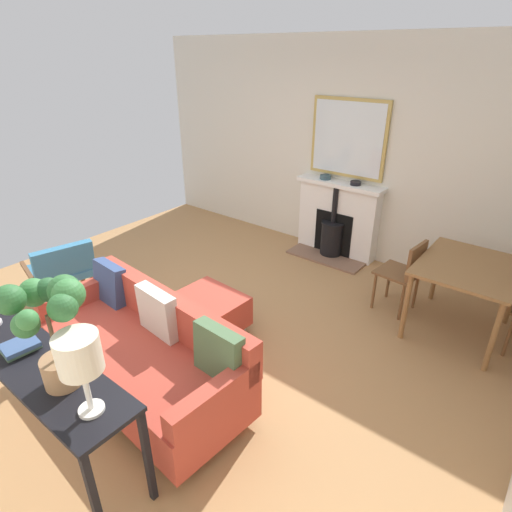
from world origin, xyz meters
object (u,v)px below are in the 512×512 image
(table_lamp_far_end, at_px, (79,357))
(armchair_accent, at_px, (62,268))
(sofa, at_px, (144,352))
(fireplace, at_px, (336,223))
(book_stack, at_px, (20,347))
(dining_table, at_px, (468,274))
(mantel_bowl_near, at_px, (326,177))
(dining_chair_near_fireplace, at_px, (406,271))
(ottoman, at_px, (206,312))
(console_table, at_px, (38,372))
(potted_plant, at_px, (49,316))
(mantel_bowl_far, at_px, (356,183))

(table_lamp_far_end, bearing_deg, armchair_accent, -114.18)
(sofa, height_order, armchair_accent, sofa)
(fireplace, bearing_deg, book_stack, -2.12)
(sofa, relative_size, dining_table, 1.98)
(sofa, distance_m, dining_table, 3.03)
(mantel_bowl_near, bearing_deg, dining_chair_near_fireplace, 60.08)
(fireplace, distance_m, ottoman, 2.43)
(console_table, relative_size, dining_chair_near_fireplace, 2.08)
(fireplace, distance_m, armchair_accent, 3.43)
(potted_plant, height_order, dining_table, potted_plant)
(potted_plant, height_order, book_stack, potted_plant)
(table_lamp_far_end, height_order, dining_chair_near_fireplace, table_lamp_far_end)
(mantel_bowl_near, bearing_deg, fireplace, 85.74)
(mantel_bowl_far, height_order, table_lamp_far_end, table_lamp_far_end)
(mantel_bowl_far, distance_m, book_stack, 4.08)
(sofa, bearing_deg, fireplace, -179.38)
(mantel_bowl_near, relative_size, potted_plant, 0.21)
(ottoman, xyz_separation_m, potted_plant, (1.60, 0.45, 1.00))
(potted_plant, relative_size, dining_chair_near_fireplace, 0.86)
(fireplace, xyz_separation_m, book_stack, (4.04, -0.15, 0.36))
(fireplace, bearing_deg, potted_plant, 5.01)
(armchair_accent, bearing_deg, mantel_bowl_near, 153.75)
(sofa, distance_m, potted_plant, 1.21)
(ottoman, distance_m, armchair_accent, 1.71)
(mantel_bowl_far, relative_size, console_table, 0.08)
(sofa, distance_m, book_stack, 0.93)
(ottoman, distance_m, table_lamp_far_end, 2.01)
(book_stack, relative_size, dining_table, 0.23)
(armchair_accent, relative_size, book_stack, 3.40)
(fireplace, distance_m, console_table, 4.05)
(dining_chair_near_fireplace, bearing_deg, fireplace, -123.65)
(mantel_bowl_far, xyz_separation_m, sofa, (3.27, -0.17, -0.69))
(table_lamp_far_end, bearing_deg, book_stack, -89.97)
(mantel_bowl_far, height_order, ottoman, mantel_bowl_far)
(ottoman, height_order, potted_plant, potted_plant)
(mantel_bowl_near, relative_size, dining_table, 0.15)
(armchair_accent, xyz_separation_m, dining_chair_near_fireplace, (-2.14, 2.96, 0.06))
(table_lamp_far_end, distance_m, book_stack, 0.89)
(dining_table, bearing_deg, book_stack, -31.71)
(mantel_bowl_near, distance_m, dining_table, 2.26)
(fireplace, relative_size, table_lamp_far_end, 2.36)
(dining_table, relative_size, dining_chair_near_fireplace, 1.24)
(book_stack, bearing_deg, dining_chair_near_fireplace, 156.22)
(mantel_bowl_near, height_order, table_lamp_far_end, table_lamp_far_end)
(fireplace, xyz_separation_m, table_lamp_far_end, (4.04, 0.67, 0.70))
(armchair_accent, height_order, console_table, console_table)
(ottoman, bearing_deg, mantel_bowl_near, -176.88)
(table_lamp_far_end, distance_m, dining_chair_near_fireplace, 3.32)
(console_table, distance_m, table_lamp_far_end, 0.79)
(fireplace, height_order, potted_plant, potted_plant)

